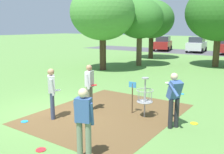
# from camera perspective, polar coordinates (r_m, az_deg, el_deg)

# --- Properties ---
(ground_plane) EXTENTS (160.00, 160.00, 0.00)m
(ground_plane) POSITION_cam_1_polar(r_m,az_deg,el_deg) (9.59, -13.03, -7.70)
(ground_plane) COLOR #5B8942
(dirt_tee_pad) EXTENTS (4.42, 5.50, 0.01)m
(dirt_tee_pad) POSITION_cam_1_polar(r_m,az_deg,el_deg) (9.18, -0.87, -8.23)
(dirt_tee_pad) COLOR brown
(dirt_tee_pad) RESTS_ON ground
(disc_golf_basket) EXTENTS (0.98, 0.58, 1.39)m
(disc_golf_basket) POSITION_cam_1_polar(r_m,az_deg,el_deg) (8.76, 7.09, -4.13)
(disc_golf_basket) COLOR #9E9EA3
(disc_golf_basket) RESTS_ON ground
(player_foreground_watching) EXTENTS (0.79, 0.97, 1.71)m
(player_foreground_watching) POSITION_cam_1_polar(r_m,az_deg,el_deg) (7.92, 13.80, -4.31)
(player_foreground_watching) COLOR #232328
(player_foreground_watching) RESTS_ON ground
(player_throwing) EXTENTS (0.50, 0.44, 1.71)m
(player_throwing) POSITION_cam_1_polar(r_m,az_deg,el_deg) (5.94, -6.39, -9.48)
(player_throwing) COLOR slate
(player_throwing) RESTS_ON ground
(player_waiting_left) EXTENTS (0.46, 0.45, 1.71)m
(player_waiting_left) POSITION_cam_1_polar(r_m,az_deg,el_deg) (8.71, -13.36, -3.00)
(player_waiting_left) COLOR #384260
(player_waiting_left) RESTS_ON ground
(player_waiting_right) EXTENTS (0.44, 0.49, 1.71)m
(player_waiting_right) POSITION_cam_1_polar(r_m,az_deg,el_deg) (9.36, -5.08, -1.74)
(player_waiting_right) COLOR slate
(player_waiting_right) RESTS_ON ground
(frisbee_near_basket) EXTENTS (0.23, 0.23, 0.02)m
(frisbee_near_basket) POSITION_cam_1_polar(r_m,az_deg,el_deg) (8.91, -19.06, -9.44)
(frisbee_near_basket) COLOR #1E93DB
(frisbee_near_basket) RESTS_ON ground
(frisbee_by_tee) EXTENTS (0.21, 0.21, 0.02)m
(frisbee_by_tee) POSITION_cam_1_polar(r_m,az_deg,el_deg) (12.19, 15.41, -3.69)
(frisbee_by_tee) COLOR #1E93DB
(frisbee_by_tee) RESTS_ON ground
(frisbee_mid_grass) EXTENTS (0.25, 0.25, 0.02)m
(frisbee_mid_grass) POSITION_cam_1_polar(r_m,az_deg,el_deg) (8.70, 17.96, -9.88)
(frisbee_mid_grass) COLOR gold
(frisbee_mid_grass) RESTS_ON ground
(frisbee_far_left) EXTENTS (0.25, 0.25, 0.02)m
(frisbee_far_left) POSITION_cam_1_polar(r_m,az_deg,el_deg) (6.90, -15.70, -15.47)
(frisbee_far_left) COLOR red
(frisbee_far_left) RESTS_ON ground
(tree_near_left) EXTENTS (3.66, 3.66, 5.26)m
(tree_near_left) POSITION_cam_1_polar(r_m,az_deg,el_deg) (20.33, 6.25, 12.89)
(tree_near_left) COLOR brown
(tree_near_left) RESTS_ON ground
(tree_mid_left) EXTENTS (4.28, 4.28, 5.59)m
(tree_mid_left) POSITION_cam_1_polar(r_m,az_deg,el_deg) (25.23, 8.92, 12.69)
(tree_mid_left) COLOR #422D1E
(tree_mid_left) RESTS_ON ground
(tree_far_left) EXTENTS (5.03, 5.03, 6.25)m
(tree_far_left) POSITION_cam_1_polar(r_m,az_deg,el_deg) (21.15, 23.00, 13.18)
(tree_far_left) COLOR #4C3823
(tree_far_left) RESTS_ON ground
(tree_far_center) EXTENTS (4.52, 4.52, 5.96)m
(tree_far_center) POSITION_cam_1_polar(r_m,az_deg,el_deg) (18.16, -2.14, 14.24)
(tree_far_center) COLOR #422D1E
(tree_far_center) RESTS_ON ground
(parking_lot_strip) EXTENTS (36.00, 6.00, 0.01)m
(parking_lot_strip) POSITION_cam_1_polar(r_m,az_deg,el_deg) (32.12, 22.44, 4.92)
(parking_lot_strip) COLOR #4C4C51
(parking_lot_strip) RESTS_ON ground
(parked_car_leftmost) EXTENTS (2.79, 4.52, 1.84)m
(parked_car_leftmost) POSITION_cam_1_polar(r_m,az_deg,el_deg) (34.02, 11.40, 7.41)
(parked_car_leftmost) COLOR maroon
(parked_car_leftmost) RESTS_ON ground
(parked_car_center_left) EXTENTS (2.31, 4.37, 1.84)m
(parked_car_center_left) POSITION_cam_1_polar(r_m,az_deg,el_deg) (32.96, 18.51, 6.93)
(parked_car_center_left) COLOR silver
(parked_car_center_left) RESTS_ON ground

